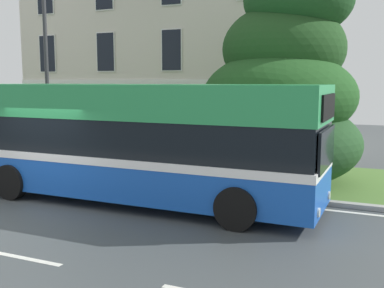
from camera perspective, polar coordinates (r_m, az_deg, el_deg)
name	(u,v)px	position (r m, az deg, el deg)	size (l,w,h in m)	color
ground_plane	(38,208)	(12.44, -18.57, -7.52)	(60.00, 56.00, 0.18)	#404648
georgian_townhouse	(185,29)	(26.57, -0.88, 14.05)	(14.30, 10.75, 11.83)	beige
iron_verge_railing	(44,156)	(16.64, -17.90, -1.43)	(12.03, 0.04, 0.97)	black
evergreen_tree	(285,86)	(14.56, 11.44, 7.03)	(4.90, 4.70, 6.73)	#423328
single_decker_bus	(135,141)	(12.12, -7.05, 0.42)	(9.79, 2.72, 3.11)	#184FB6
street_lamp_post	(46,62)	(17.25, -17.66, 9.65)	(0.36, 0.24, 6.48)	#333338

